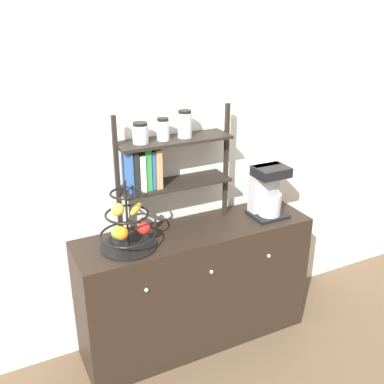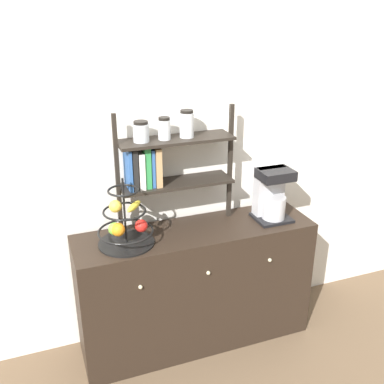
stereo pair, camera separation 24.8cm
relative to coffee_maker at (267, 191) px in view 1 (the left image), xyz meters
The scene contains 6 objects.
ground_plane 1.11m from the coffee_maker, 159.00° to the right, with size 12.00×12.00×0.00m, color brown.
wall_back 0.65m from the coffee_maker, 153.20° to the left, with size 7.00×0.05×2.60m, color silver.
sideboard 0.76m from the coffee_maker, behind, with size 1.47×0.42×0.81m.
coffee_maker is the anchor object (origin of this frame).
fruit_stand 0.94m from the coffee_maker, behind, with size 0.32×0.32×0.40m.
shelf_hutch 0.74m from the coffee_maker, 169.64° to the left, with size 0.72×0.20×0.72m.
Camera 1 is at (-1.09, -1.95, 2.07)m, focal length 42.00 mm.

